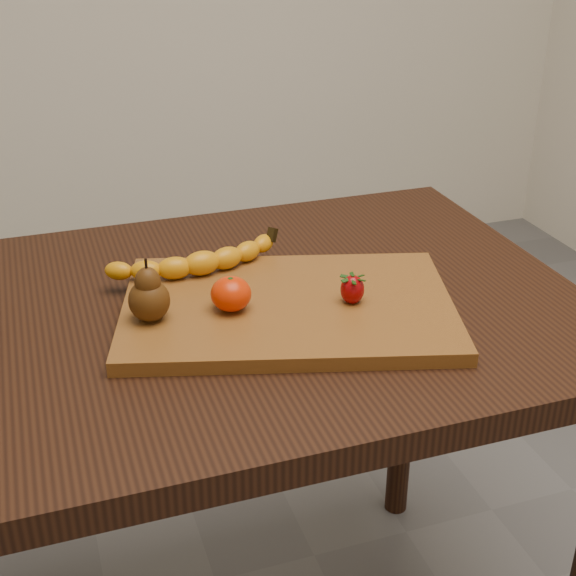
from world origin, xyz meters
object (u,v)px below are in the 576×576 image
object	(u,v)px
pear	(148,290)
mandarin	(231,294)
cutting_board	(288,307)
table	(233,363)

from	to	relation	value
pear	mandarin	distance (m)	0.11
cutting_board	mandarin	world-z (taller)	mandarin
table	pear	xyz separation A→B (m)	(-0.12, -0.04, 0.16)
table	mandarin	world-z (taller)	mandarin
cutting_board	mandarin	xyz separation A→B (m)	(-0.08, 0.00, 0.03)
pear	mandarin	bearing A→B (deg)	-4.79
table	pear	bearing A→B (deg)	-160.99
mandarin	table	bearing A→B (deg)	76.20
table	pear	world-z (taller)	pear
table	mandarin	size ratio (longest dim) A/B	18.31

